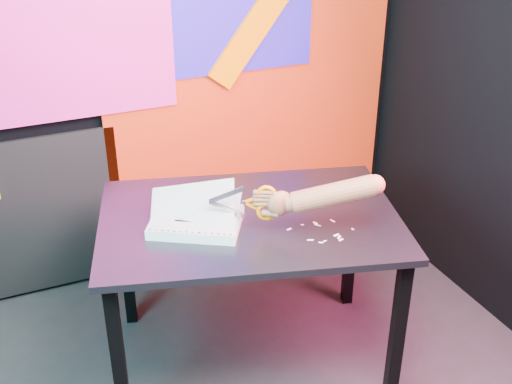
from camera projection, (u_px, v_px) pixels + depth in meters
name	position (u px, v px, depth m)	size (l,w,h in m)	color
room	(244.00, 143.00, 1.80)	(3.01, 3.01, 2.71)	black
backdrop	(144.00, 106.00, 3.19)	(2.88, 0.05, 2.08)	red
work_table	(250.00, 235.00, 2.67)	(1.40, 1.11, 0.75)	black
printout_stack	(196.00, 221.00, 2.55)	(0.43, 0.40, 0.18)	silver
scissors	(262.00, 203.00, 2.47)	(0.24, 0.13, 0.15)	silver
hand_forearm	(324.00, 195.00, 2.44)	(0.44, 0.25, 0.19)	brown
paper_clippings	(323.00, 232.00, 2.52)	(0.25, 0.17, 0.00)	silver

